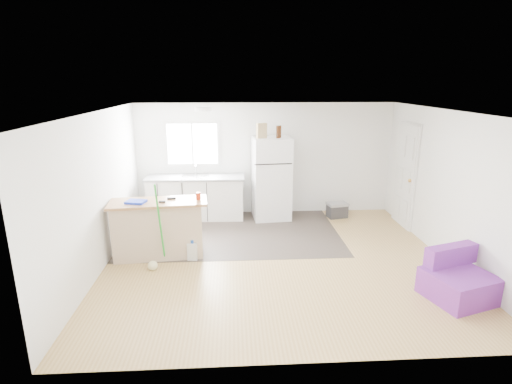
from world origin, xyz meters
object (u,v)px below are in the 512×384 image
(peninsula, at_px, (158,229))
(mop, at_px, (155,255))
(cooler, at_px, (337,210))
(cardboard_box, at_px, (262,131))
(bottle_left, at_px, (278,132))
(kitchen_cabinets, at_px, (196,197))
(cleaner_jug, at_px, (193,251))
(blue_tray, at_px, (136,202))
(purple_seat, at_px, (457,281))
(bottle_right, at_px, (280,132))
(red_cup, at_px, (198,196))
(refrigerator, at_px, (271,178))

(peninsula, relative_size, mop, 1.16)
(cooler, distance_m, mop, 4.13)
(cardboard_box, xyz_separation_m, bottle_left, (0.33, -0.03, -0.03))
(kitchen_cabinets, bearing_deg, bottle_left, -4.54)
(kitchen_cabinets, relative_size, cleaner_jug, 5.88)
(blue_tray, bearing_deg, kitchen_cabinets, 68.83)
(purple_seat, bearing_deg, bottle_right, 103.92)
(cleaner_jug, distance_m, bottle_right, 3.07)
(peninsula, distance_m, mop, 0.55)
(red_cup, distance_m, cardboard_box, 2.24)
(peninsula, xyz_separation_m, red_cup, (0.67, 0.05, 0.53))
(cleaner_jug, height_order, red_cup, red_cup)
(purple_seat, relative_size, bottle_left, 3.91)
(kitchen_cabinets, bearing_deg, purple_seat, -41.35)
(blue_tray, bearing_deg, purple_seat, -18.21)
(purple_seat, height_order, bottle_left, bottle_left)
(refrigerator, xyz_separation_m, cardboard_box, (-0.21, -0.08, 1.01))
(cooler, distance_m, cleaner_jug, 3.50)
(blue_tray, xyz_separation_m, cardboard_box, (2.15, 1.84, 0.89))
(cooler, height_order, bottle_left, bottle_left)
(refrigerator, relative_size, mop, 1.24)
(bottle_left, height_order, bottle_right, same)
(blue_tray, distance_m, cardboard_box, 2.96)
(blue_tray, bearing_deg, cooler, 25.95)
(peninsula, height_order, bottle_left, bottle_left)
(refrigerator, xyz_separation_m, purple_seat, (2.20, -3.42, -0.62))
(cooler, distance_m, blue_tray, 4.28)
(bottle_left, bearing_deg, cardboard_box, 174.43)
(blue_tray, distance_m, bottle_left, 3.18)
(refrigerator, bearing_deg, blue_tray, -145.54)
(cooler, bearing_deg, purple_seat, -88.53)
(peninsula, bearing_deg, bottle_right, 33.64)
(peninsula, distance_m, cardboard_box, 2.90)
(blue_tray, bearing_deg, mop, -51.90)
(peninsula, bearing_deg, kitchen_cabinets, 71.10)
(refrigerator, relative_size, cleaner_jug, 4.93)
(refrigerator, bearing_deg, cardboard_box, -164.01)
(purple_seat, relative_size, blue_tray, 3.26)
(peninsula, xyz_separation_m, bottle_right, (2.20, 1.79, 1.36))
(peninsula, bearing_deg, purple_seat, -25.78)
(red_cup, bearing_deg, blue_tray, -172.44)
(mop, bearing_deg, bottle_right, 48.97)
(red_cup, distance_m, bottle_right, 2.45)
(cardboard_box, bearing_deg, refrigerator, 20.68)
(kitchen_cabinets, bearing_deg, blue_tray, -110.00)
(bottle_right, bearing_deg, cleaner_jug, -129.72)
(mop, relative_size, red_cup, 11.60)
(cooler, xyz_separation_m, bottle_left, (-1.31, -0.03, 1.68))
(cooler, relative_size, bottle_left, 1.88)
(red_cup, distance_m, bottle_left, 2.39)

